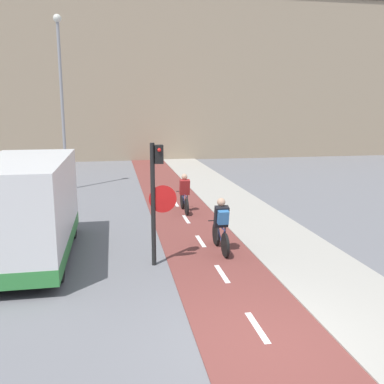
{
  "coord_description": "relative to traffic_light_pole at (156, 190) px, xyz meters",
  "views": [
    {
      "loc": [
        -2.37,
        -6.08,
        3.82
      ],
      "look_at": [
        0.0,
        6.87,
        1.2
      ],
      "focal_mm": 40.0,
      "sensor_mm": 36.0,
      "label": 1
    }
  ],
  "objects": [
    {
      "name": "cyclist_far",
      "position": [
        1.53,
        5.18,
        -1.21
      ],
      "size": [
        0.46,
        1.61,
        1.44
      ],
      "color": "black",
      "rests_on": "ground_plane"
    },
    {
      "name": "ground_plane",
      "position": [
        1.4,
        -3.91,
        -1.87
      ],
      "size": [
        120.0,
        120.0,
        0.0
      ],
      "primitive_type": "plane",
      "color": "slate"
    },
    {
      "name": "cyclist_near",
      "position": [
        1.77,
        0.65,
        -1.16
      ],
      "size": [
        0.46,
        1.65,
        1.47
      ],
      "color": "black",
      "rests_on": "ground_plane"
    },
    {
      "name": "street_lamp_far",
      "position": [
        -3.21,
        10.57,
        2.83
      ],
      "size": [
        0.36,
        0.36,
        7.82
      ],
      "color": "gray",
      "rests_on": "ground_plane"
    },
    {
      "name": "building_row_background",
      "position": [
        1.4,
        23.71,
        4.24
      ],
      "size": [
        60.0,
        5.2,
        12.19
      ],
      "color": "gray",
      "rests_on": "ground_plane"
    },
    {
      "name": "traffic_light_pole",
      "position": [
        0.0,
        0.0,
        0.0
      ],
      "size": [
        0.67,
        0.25,
        3.0
      ],
      "color": "black",
      "rests_on": "ground_plane"
    },
    {
      "name": "van",
      "position": [
        -3.19,
        0.99,
        -0.6
      ],
      "size": [
        2.08,
        5.07,
        2.56
      ],
      "color": "silver",
      "rests_on": "ground_plane"
    },
    {
      "name": "bike_lane",
      "position": [
        1.4,
        -3.91,
        -1.86
      ],
      "size": [
        2.29,
        60.0,
        0.02
      ],
      "color": "brown",
      "rests_on": "ground_plane"
    }
  ]
}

